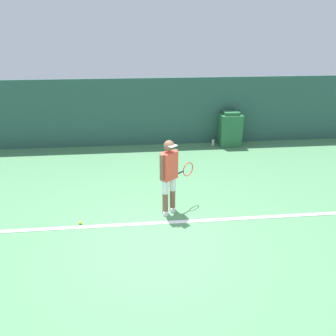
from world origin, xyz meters
TOP-DOWN VIEW (x-y plane):
  - ground_plane at (0.00, 0.00)m, footprint 24.00×24.00m
  - back_wall at (0.00, 5.57)m, footprint 24.00×0.10m
  - court_baseline at (0.00, 0.57)m, footprint 21.60×0.10m
  - tennis_player at (0.32, 1.02)m, footprint 0.79×0.66m
  - tennis_ball at (-1.55, 0.70)m, footprint 0.07×0.07m
  - covered_chair at (2.80, 5.18)m, footprint 0.71×0.56m
  - water_bottle at (2.26, 5.22)m, footprint 0.08×0.08m

SIDE VIEW (x-z plane):
  - ground_plane at x=0.00m, z-range 0.00..0.00m
  - court_baseline at x=0.00m, z-range 0.00..0.01m
  - tennis_ball at x=-1.55m, z-range 0.00..0.07m
  - water_bottle at x=2.26m, z-range -0.01..0.23m
  - covered_chair at x=2.80m, z-range -0.02..1.14m
  - tennis_player at x=0.32m, z-range 0.09..1.73m
  - back_wall at x=0.00m, z-range 0.00..2.22m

